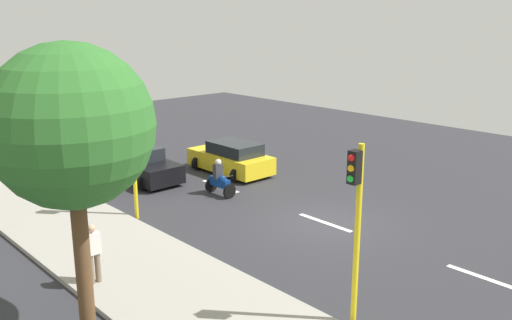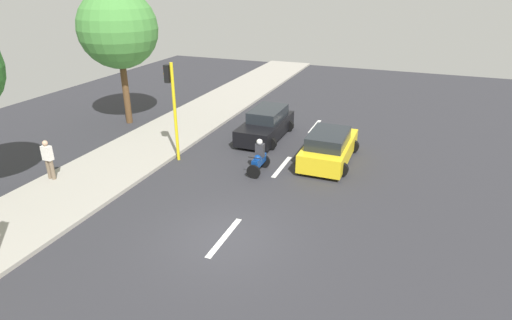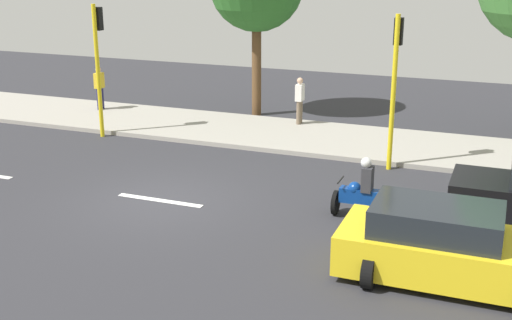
{
  "view_description": "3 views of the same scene",
  "coord_description": "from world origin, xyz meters",
  "px_view_note": "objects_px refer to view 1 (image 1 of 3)",
  "views": [
    {
      "loc": [
        14.46,
        12.01,
        7.2
      ],
      "look_at": [
        0.19,
        -3.47,
        1.72
      ],
      "focal_mm": 38.56,
      "sensor_mm": 36.0,
      "label": 1
    },
    {
      "loc": [
        -5.19,
        10.38,
        7.78
      ],
      "look_at": [
        -0.11,
        -2.53,
        1.76
      ],
      "focal_mm": 29.42,
      "sensor_mm": 36.0,
      "label": 2
    },
    {
      "loc": [
        -14.03,
        -8.15,
        6.16
      ],
      "look_at": [
        1.07,
        -2.25,
        1.04
      ],
      "focal_mm": 46.64,
      "sensor_mm": 36.0,
      "label": 3
    }
  ],
  "objects_px": {
    "pedestrian_by_tree": "(93,252)",
    "traffic_light_corner": "(130,141)",
    "car_yellow_cab": "(231,158)",
    "traffic_light_midblock": "(356,212)",
    "street_tree_center": "(71,128)",
    "motorcycle": "(220,180)",
    "car_black": "(140,164)"
  },
  "relations": [
    {
      "from": "car_yellow_cab",
      "to": "traffic_light_corner",
      "type": "height_order",
      "value": "traffic_light_corner"
    },
    {
      "from": "car_yellow_cab",
      "to": "traffic_light_midblock",
      "type": "bearing_deg",
      "value": 61.6
    },
    {
      "from": "car_yellow_cab",
      "to": "motorcycle",
      "type": "distance_m",
      "value": 3.41
    },
    {
      "from": "traffic_light_midblock",
      "to": "pedestrian_by_tree",
      "type": "bearing_deg",
      "value": -59.36
    },
    {
      "from": "pedestrian_by_tree",
      "to": "street_tree_center",
      "type": "distance_m",
      "value": 4.63
    },
    {
      "from": "pedestrian_by_tree",
      "to": "street_tree_center",
      "type": "xyz_separation_m",
      "value": [
        1.26,
        2.16,
        3.9
      ]
    },
    {
      "from": "car_yellow_cab",
      "to": "pedestrian_by_tree",
      "type": "relative_size",
      "value": 2.57
    },
    {
      "from": "car_black",
      "to": "motorcycle",
      "type": "relative_size",
      "value": 2.88
    },
    {
      "from": "car_black",
      "to": "pedestrian_by_tree",
      "type": "relative_size",
      "value": 2.61
    },
    {
      "from": "traffic_light_corner",
      "to": "car_yellow_cab",
      "type": "bearing_deg",
      "value": -160.6
    },
    {
      "from": "street_tree_center",
      "to": "traffic_light_corner",
      "type": "bearing_deg",
      "value": -128.24
    },
    {
      "from": "car_yellow_cab",
      "to": "pedestrian_by_tree",
      "type": "height_order",
      "value": "pedestrian_by_tree"
    },
    {
      "from": "car_yellow_cab",
      "to": "street_tree_center",
      "type": "xyz_separation_m",
      "value": [
        11.44,
        8.44,
        4.25
      ]
    },
    {
      "from": "car_yellow_cab",
      "to": "motorcycle",
      "type": "height_order",
      "value": "motorcycle"
    },
    {
      "from": "traffic_light_midblock",
      "to": "street_tree_center",
      "type": "bearing_deg",
      "value": -38.54
    },
    {
      "from": "pedestrian_by_tree",
      "to": "traffic_light_corner",
      "type": "height_order",
      "value": "traffic_light_corner"
    },
    {
      "from": "traffic_light_midblock",
      "to": "street_tree_center",
      "type": "height_order",
      "value": "street_tree_center"
    },
    {
      "from": "motorcycle",
      "to": "pedestrian_by_tree",
      "type": "bearing_deg",
      "value": 27.72
    },
    {
      "from": "street_tree_center",
      "to": "car_black",
      "type": "bearing_deg",
      "value": -126.4
    },
    {
      "from": "traffic_light_corner",
      "to": "street_tree_center",
      "type": "bearing_deg",
      "value": 51.76
    },
    {
      "from": "pedestrian_by_tree",
      "to": "traffic_light_midblock",
      "type": "height_order",
      "value": "traffic_light_midblock"
    },
    {
      "from": "car_yellow_cab",
      "to": "car_black",
      "type": "height_order",
      "value": "same"
    },
    {
      "from": "pedestrian_by_tree",
      "to": "traffic_light_midblock",
      "type": "xyz_separation_m",
      "value": [
        -3.55,
        5.99,
        1.87
      ]
    },
    {
      "from": "motorcycle",
      "to": "traffic_light_corner",
      "type": "distance_m",
      "value": 4.69
    },
    {
      "from": "traffic_light_midblock",
      "to": "car_yellow_cab",
      "type": "bearing_deg",
      "value": -118.4
    },
    {
      "from": "car_black",
      "to": "car_yellow_cab",
      "type": "bearing_deg",
      "value": 152.59
    },
    {
      "from": "car_black",
      "to": "motorcycle",
      "type": "distance_m",
      "value": 4.4
    },
    {
      "from": "traffic_light_midblock",
      "to": "motorcycle",
      "type": "bearing_deg",
      "value": -112.23
    },
    {
      "from": "traffic_light_corner",
      "to": "traffic_light_midblock",
      "type": "height_order",
      "value": "same"
    },
    {
      "from": "motorcycle",
      "to": "street_tree_center",
      "type": "distance_m",
      "value": 11.66
    },
    {
      "from": "car_yellow_cab",
      "to": "motorcycle",
      "type": "xyz_separation_m",
      "value": [
        2.54,
        2.26,
        -0.07
      ]
    },
    {
      "from": "pedestrian_by_tree",
      "to": "traffic_light_corner",
      "type": "xyz_separation_m",
      "value": [
        -3.55,
        -3.94,
        1.87
      ]
    }
  ]
}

